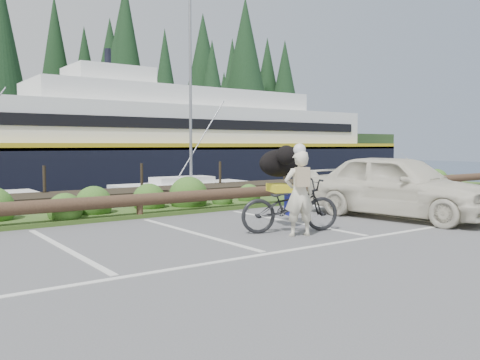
# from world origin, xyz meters

# --- Properties ---
(ground) EXTENTS (72.00, 72.00, 0.00)m
(ground) POSITION_xyz_m (0.00, 0.00, 0.00)
(ground) COLOR #545457
(vegetation_strip) EXTENTS (34.00, 1.60, 0.10)m
(vegetation_strip) POSITION_xyz_m (0.00, 5.30, 0.05)
(vegetation_strip) COLOR #3D5B21
(vegetation_strip) RESTS_ON ground
(log_rail) EXTENTS (32.00, 0.30, 0.60)m
(log_rail) POSITION_xyz_m (0.00, 4.60, 0.00)
(log_rail) COLOR #443021
(log_rail) RESTS_ON ground
(bicycle) EXTENTS (2.21, 1.41, 1.10)m
(bicycle) POSITION_xyz_m (1.68, 0.99, 0.55)
(bicycle) COLOR black
(bicycle) RESTS_ON ground
(cyclist) EXTENTS (0.71, 0.59, 1.68)m
(cyclist) POSITION_xyz_m (1.51, 0.53, 0.84)
(cyclist) COLOR beige
(cyclist) RESTS_ON ground
(dog) EXTENTS (0.84, 1.15, 0.60)m
(dog) POSITION_xyz_m (1.92, 1.61, 1.40)
(dog) COLOR black
(dog) RESTS_ON bicycle
(parked_car) EXTENTS (2.56, 4.87, 1.58)m
(parked_car) POSITION_xyz_m (5.20, 0.97, 0.79)
(parked_car) COLOR silver
(parked_car) RESTS_ON ground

